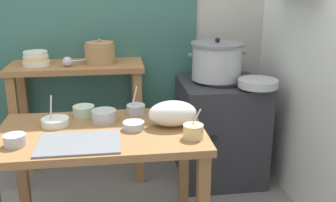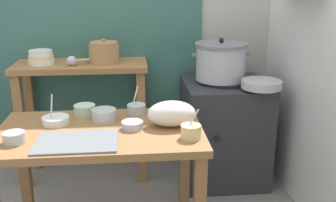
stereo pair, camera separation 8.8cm
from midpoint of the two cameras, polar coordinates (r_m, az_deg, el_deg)
name	(u,v)px [view 1 (the left image)]	position (r m, az deg, el deg)	size (l,w,h in m)	color
wall_back	(103,4)	(3.11, -10.28, 13.76)	(4.40, 0.12, 2.60)	#B2ADA3
wall_right	(325,12)	(2.52, 21.04, 12.01)	(0.30, 3.20, 2.60)	silver
prep_table	(102,149)	(2.16, -10.78, -6.95)	(1.10, 0.66, 0.72)	olive
back_shelf_table	(78,93)	(2.97, -13.78, 1.11)	(0.96, 0.40, 0.90)	#9E6B3D
stove_block	(220,130)	(3.02, 6.74, -4.18)	(0.60, 0.61, 0.78)	#2D2D33
steamer_pot	(217,61)	(2.87, 6.24, 5.84)	(0.43, 0.38, 0.31)	#B7BABF
clay_pot	(100,53)	(2.89, -10.75, 6.90)	(0.22, 0.22, 0.18)	#A37A4C
bowl_stack_enamel	(36,59)	(2.94, -19.52, 5.84)	(0.19, 0.19, 0.10)	silver
ladle	(69,61)	(2.84, -15.06, 5.58)	(0.29, 0.13, 0.07)	#B7BABF
serving_tray	(79,143)	(1.97, -14.10, -6.00)	(0.40, 0.28, 0.01)	slate
plastic_bag	(173,114)	(2.12, -0.51, -1.85)	(0.26, 0.17, 0.14)	silver
wide_pan	(258,83)	(2.73, 12.08, 2.55)	(0.27, 0.27, 0.05)	#B7BABF
prep_bowl_0	(104,115)	(2.23, -10.43, -2.08)	(0.14, 0.14, 0.07)	#B7BABF
prep_bowl_1	(55,121)	(2.24, -17.21, -2.85)	(0.15, 0.15, 0.16)	silver
prep_bowl_2	(134,125)	(2.10, -6.23, -3.53)	(0.12, 0.12, 0.04)	#B7BABF
prep_bowl_3	(193,131)	(1.98, 2.43, -4.35)	(0.10, 0.10, 0.15)	#E5C684
prep_bowl_4	(136,109)	(2.33, -5.79, -1.15)	(0.11, 0.11, 0.16)	#B7BABF
prep_bowl_5	(15,140)	(2.04, -22.60, -5.23)	(0.10, 0.10, 0.06)	#B7BABF
prep_bowl_6	(173,109)	(2.35, -0.36, -1.12)	(0.11, 0.11, 0.04)	#B7BABF
prep_bowl_7	(84,111)	(2.35, -13.25, -1.37)	(0.13, 0.13, 0.06)	#B7D1AD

